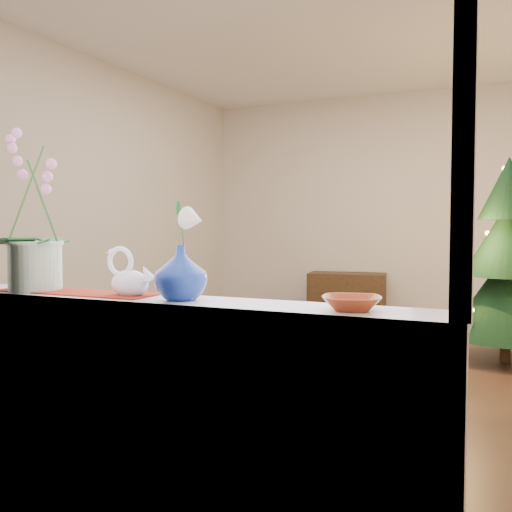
{
  "coord_description": "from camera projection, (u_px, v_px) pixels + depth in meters",
  "views": [
    {
      "loc": [
        1.21,
        -4.14,
        1.19
      ],
      "look_at": [
        -0.03,
        -1.4,
        1.03
      ],
      "focal_mm": 40.0,
      "sensor_mm": 36.0,
      "label": 1
    }
  ],
  "objects": [
    {
      "name": "paperweight",
      "position": [
        188.0,
        291.0,
        2.03
      ],
      "size": [
        0.09,
        0.09,
        0.07
      ],
      "primitive_type": "sphere",
      "rotation": [
        0.0,
        0.0,
        -0.44
      ],
      "color": "white",
      "rests_on": "windowsill"
    },
    {
      "name": "window_apron",
      "position": [
        143.0,
        432.0,
        2.07
      ],
      "size": [
        2.2,
        0.08,
        0.88
      ],
      "primitive_type": "cube",
      "color": "white",
      "rests_on": "ground"
    },
    {
      "name": "lily",
      "position": [
        180.0,
        212.0,
        2.04
      ],
      "size": [
        0.13,
        0.07,
        0.17
      ],
      "primitive_type": null,
      "color": "beige",
      "rests_on": "blue_vase"
    },
    {
      "name": "swan",
      "position": [
        130.0,
        273.0,
        2.15
      ],
      "size": [
        0.23,
        0.14,
        0.18
      ],
      "primitive_type": null,
      "rotation": [
        0.0,
        0.0,
        -0.21
      ],
      "color": "white",
      "rests_on": "windowsill"
    },
    {
      "name": "wall_back",
      "position": [
        397.0,
        212.0,
        6.54
      ],
      "size": [
        4.5,
        0.1,
        2.7
      ],
      "primitive_type": "cube",
      "color": "beige",
      "rests_on": "ground"
    },
    {
      "name": "side_table",
      "position": [
        347.0,
        301.0,
        6.57
      ],
      "size": [
        0.92,
        0.55,
        0.65
      ],
      "primitive_type": "cube",
      "rotation": [
        0.0,
        0.0,
        0.14
      ],
      "color": "black",
      "rests_on": "ground"
    },
    {
      "name": "wall_left",
      "position": [
        96.0,
        208.0,
        5.18
      ],
      "size": [
        0.1,
        5.0,
        2.7
      ],
      "primitive_type": "cube",
      "color": "beige",
      "rests_on": "ground"
    },
    {
      "name": "orchid_pot",
      "position": [
        34.0,
        209.0,
        2.33
      ],
      "size": [
        0.3,
        0.3,
        0.68
      ],
      "primitive_type": null,
      "rotation": [
        0.0,
        0.0,
        -0.37
      ],
      "color": "silver",
      "rests_on": "windowsill"
    },
    {
      "name": "amber_dish",
      "position": [
        352.0,
        304.0,
        1.8
      ],
      "size": [
        0.2,
        0.2,
        0.04
      ],
      "primitive_type": "imported",
      "rotation": [
        0.0,
        0.0,
        0.26
      ],
      "color": "#933417",
      "rests_on": "windowsill"
    },
    {
      "name": "runner",
      "position": [
        76.0,
        292.0,
        2.28
      ],
      "size": [
        0.7,
        0.2,
        0.01
      ],
      "primitive_type": "cube",
      "color": "maroon",
      "rests_on": "windowsill"
    },
    {
      "name": "window_frame",
      "position": [
        138.0,
        79.0,
        1.99
      ],
      "size": [
        2.22,
        0.06,
        1.6
      ],
      "primitive_type": null,
      "color": "white",
      "rests_on": "windowsill"
    },
    {
      "name": "ceiling",
      "position": [
        337.0,
        20.0,
        4.19
      ],
      "size": [
        5.0,
        5.0,
        0.0
      ],
      "primitive_type": "plane",
      "color": "white",
      "rests_on": "wall_back"
    },
    {
      "name": "ground",
      "position": [
        335.0,
        382.0,
        4.33
      ],
      "size": [
        5.0,
        5.0,
        0.0
      ],
      "primitive_type": "plane",
      "color": "#382116",
      "rests_on": "ground"
    },
    {
      "name": "blue_vase",
      "position": [
        181.0,
        268.0,
        2.05
      ],
      "size": [
        0.24,
        0.24,
        0.23
      ],
      "primitive_type": "imported",
      "rotation": [
        0.0,
        0.0,
        -0.12
      ],
      "color": "navy",
      "rests_on": "windowsill"
    },
    {
      "name": "windowsill",
      "position": [
        156.0,
        303.0,
        2.12
      ],
      "size": [
        2.2,
        0.26,
        0.04
      ],
      "primitive_type": "cube",
      "color": "white",
      "rests_on": "window_apron"
    },
    {
      "name": "wall_front",
      "position": [
        134.0,
        179.0,
        1.98
      ],
      "size": [
        4.5,
        0.1,
        2.7
      ],
      "primitive_type": "cube",
      "color": "beige",
      "rests_on": "ground"
    },
    {
      "name": "xmas_tree",
      "position": [
        507.0,
        260.0,
        4.96
      ],
      "size": [
        1.21,
        1.21,
        1.79
      ],
      "primitive_type": null,
      "rotation": [
        0.0,
        0.0,
        0.28
      ],
      "color": "black",
      "rests_on": "ground"
    }
  ]
}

